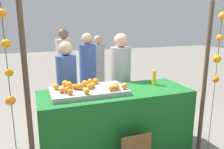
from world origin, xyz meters
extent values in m
cube|color=#196023|center=(0.00, 0.00, 0.46)|extent=(2.10, 0.78, 0.92)
cube|color=#9EA0A5|center=(-0.37, 0.03, 0.95)|extent=(1.00, 0.56, 0.06)
sphere|color=orange|center=(-0.55, 0.07, 1.02)|extent=(0.08, 0.08, 0.08)
sphere|color=orange|center=(-0.49, 0.03, 1.03)|extent=(0.09, 0.09, 0.09)
sphere|color=orange|center=(-0.65, -0.14, 1.02)|extent=(0.07, 0.07, 0.07)
sphere|color=orange|center=(-0.36, 0.02, 1.02)|extent=(0.07, 0.07, 0.07)
sphere|color=orange|center=(-0.31, 0.06, 1.02)|extent=(0.08, 0.08, 0.08)
sphere|color=orange|center=(-0.12, -0.16, 1.02)|extent=(0.08, 0.08, 0.08)
sphere|color=orange|center=(-0.61, 0.16, 1.03)|extent=(0.09, 0.09, 0.09)
sphere|color=orange|center=(-0.67, -0.04, 1.02)|extent=(0.08, 0.08, 0.08)
sphere|color=orange|center=(0.07, -0.14, 1.02)|extent=(0.08, 0.08, 0.08)
sphere|color=orange|center=(-0.39, 0.16, 1.03)|extent=(0.09, 0.09, 0.09)
sphere|color=orange|center=(-0.05, -0.15, 1.02)|extent=(0.08, 0.08, 0.08)
sphere|color=orange|center=(-0.65, 0.24, 1.03)|extent=(0.09, 0.09, 0.09)
sphere|color=orange|center=(-0.74, -0.03, 1.02)|extent=(0.07, 0.07, 0.07)
sphere|color=orange|center=(-0.30, 0.24, 1.02)|extent=(0.08, 0.08, 0.08)
sphere|color=orange|center=(-0.45, -0.19, 1.02)|extent=(0.08, 0.08, 0.08)
sphere|color=orange|center=(-0.02, -0.06, 1.02)|extent=(0.07, 0.07, 0.07)
sphere|color=orange|center=(-0.21, 0.25, 1.02)|extent=(0.08, 0.08, 0.08)
sphere|color=orange|center=(-0.79, 0.14, 1.02)|extent=(0.08, 0.08, 0.08)
cylinder|color=#F8AB20|center=(0.66, 0.10, 1.03)|extent=(0.06, 0.06, 0.21)
cylinder|color=yellow|center=(0.66, 0.10, 1.14)|extent=(0.03, 0.03, 0.02)
cylinder|color=#384C8C|center=(-0.57, 0.66, 0.68)|extent=(0.31, 0.31, 1.35)
sphere|color=tan|center=(-0.57, 0.66, 1.46)|extent=(0.21, 0.21, 0.21)
cylinder|color=#99999E|center=(0.32, 0.62, 0.72)|extent=(0.34, 0.34, 1.45)
sphere|color=tan|center=(0.32, 0.62, 1.56)|extent=(0.23, 0.23, 0.23)
cylinder|color=beige|center=(-0.37, 2.34, 0.74)|extent=(0.34, 0.34, 1.48)
sphere|color=brown|center=(-0.37, 2.34, 1.59)|extent=(0.23, 0.23, 0.23)
cylinder|color=#99999E|center=(0.47, 2.46, 0.66)|extent=(0.31, 0.31, 1.33)
sphere|color=tan|center=(0.47, 2.46, 1.43)|extent=(0.21, 0.21, 0.21)
cylinder|color=#384C8C|center=(-0.01, 1.55, 0.71)|extent=(0.33, 0.33, 1.42)
sphere|color=tan|center=(-0.01, 1.55, 1.53)|extent=(0.22, 0.22, 0.22)
cylinder|color=#473828|center=(-1.13, -0.43, 1.06)|extent=(0.06, 0.06, 2.11)
cylinder|color=#473828|center=(1.13, -0.43, 1.06)|extent=(0.06, 0.06, 2.11)
cylinder|color=#2D4C23|center=(-1.28, -0.45, 1.01)|extent=(0.01, 0.01, 2.03)
sphere|color=orange|center=(-1.28, -0.45, 1.93)|extent=(0.08, 0.08, 0.08)
sphere|color=orange|center=(-1.28, -0.44, 1.65)|extent=(0.09, 0.09, 0.09)
sphere|color=orange|center=(-1.28, -0.44, 1.37)|extent=(0.08, 0.08, 0.08)
sphere|color=orange|center=(-1.29, -0.45, 1.09)|extent=(0.10, 0.10, 0.10)
cylinder|color=#2D4C23|center=(1.27, -0.48, 1.01)|extent=(0.01, 0.01, 2.03)
sphere|color=orange|center=(1.27, -0.48, 1.93)|extent=(0.10, 0.10, 0.10)
sphere|color=orange|center=(1.26, -0.48, 1.65)|extent=(0.09, 0.09, 0.09)
sphere|color=orange|center=(1.26, -0.48, 1.37)|extent=(0.10, 0.10, 0.10)
sphere|color=orange|center=(1.27, -0.48, 1.09)|extent=(0.09, 0.09, 0.09)
camera|label=1|loc=(-1.05, -2.78, 1.85)|focal=36.10mm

